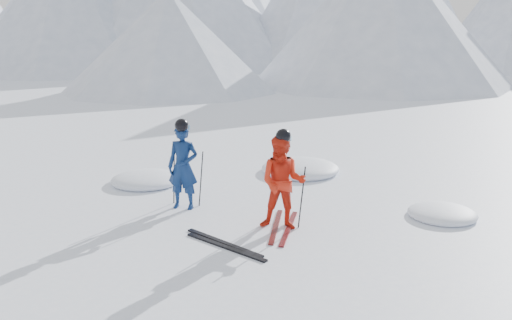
% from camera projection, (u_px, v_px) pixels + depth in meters
% --- Properties ---
extents(ground, '(160.00, 160.00, 0.00)m').
position_uv_depth(ground, '(326.00, 239.00, 9.01)').
color(ground, white).
rests_on(ground, ground).
extents(skier_blue, '(0.66, 0.49, 1.65)m').
position_uv_depth(skier_blue, '(183.00, 167.00, 10.38)').
color(skier_blue, navy).
rests_on(skier_blue, ground).
extents(skier_red, '(0.93, 0.80, 1.66)m').
position_uv_depth(skier_red, '(283.00, 183.00, 9.31)').
color(skier_red, red).
rests_on(skier_red, ground).
extents(pole_blue_left, '(0.11, 0.08, 1.10)m').
position_uv_depth(pole_blue_left, '(174.00, 177.00, 10.69)').
color(pole_blue_left, black).
rests_on(pole_blue_left, ground).
extents(pole_blue_right, '(0.11, 0.07, 1.10)m').
position_uv_depth(pole_blue_right, '(201.00, 179.00, 10.57)').
color(pole_blue_right, black).
rests_on(pole_blue_right, ground).
extents(pole_red_left, '(0.11, 0.09, 1.11)m').
position_uv_depth(pole_red_left, '(272.00, 192.00, 9.71)').
color(pole_red_left, black).
rests_on(pole_red_left, ground).
extents(pole_red_right, '(0.11, 0.08, 1.11)m').
position_uv_depth(pole_red_right, '(302.00, 198.00, 9.39)').
color(pole_red_right, black).
rests_on(pole_red_right, ground).
extents(ski_worn_left, '(0.53, 1.66, 0.03)m').
position_uv_depth(ski_worn_left, '(276.00, 226.00, 9.54)').
color(ski_worn_left, black).
rests_on(ski_worn_left, ground).
extents(ski_worn_right, '(0.42, 1.68, 0.03)m').
position_uv_depth(ski_worn_right, '(289.00, 228.00, 9.45)').
color(ski_worn_right, black).
rests_on(ski_worn_right, ground).
extents(ski_loose_a, '(1.63, 0.67, 0.03)m').
position_uv_depth(ski_loose_a, '(224.00, 243.00, 8.81)').
color(ski_loose_a, black).
rests_on(ski_loose_a, ground).
extents(ski_loose_b, '(1.64, 0.61, 0.03)m').
position_uv_depth(ski_loose_b, '(225.00, 247.00, 8.64)').
color(ski_loose_b, black).
rests_on(ski_loose_b, ground).
extents(snow_lumps, '(9.99, 6.94, 0.42)m').
position_uv_depth(snow_lumps, '(299.00, 193.00, 11.53)').
color(snow_lumps, white).
rests_on(snow_lumps, ground).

